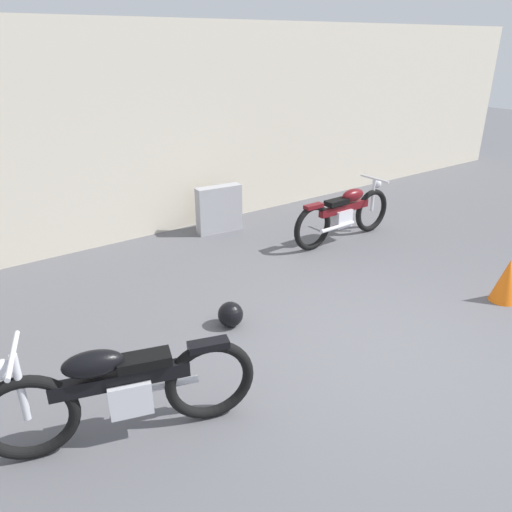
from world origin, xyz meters
TOP-DOWN VIEW (x-y plane):
  - ground_plane at (0.00, 0.00)m, footprint 40.00×40.00m
  - building_wall at (0.00, 4.64)m, footprint 18.00×0.30m
  - stone_marker at (0.45, 3.97)m, footprint 0.78×0.29m
  - helmet at (-1.03, 1.35)m, footprint 0.29×0.29m
  - traffic_cone at (2.03, -0.14)m, footprint 0.32×0.32m
  - motorcycle_maroon at (1.87, 2.48)m, footprint 2.06×0.58m
  - motorcycle_black at (-2.64, 0.43)m, footprint 2.08×0.86m

SIDE VIEW (x-z plane):
  - ground_plane at x=0.00m, z-range 0.00..0.00m
  - helmet at x=-1.03m, z-range 0.00..0.29m
  - traffic_cone at x=2.03m, z-range 0.00..0.55m
  - stone_marker at x=0.45m, z-range 0.00..0.78m
  - motorcycle_maroon at x=1.87m, z-range -0.02..0.91m
  - motorcycle_black at x=-2.64m, z-range -0.02..0.95m
  - building_wall at x=0.00m, z-range 0.00..3.27m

